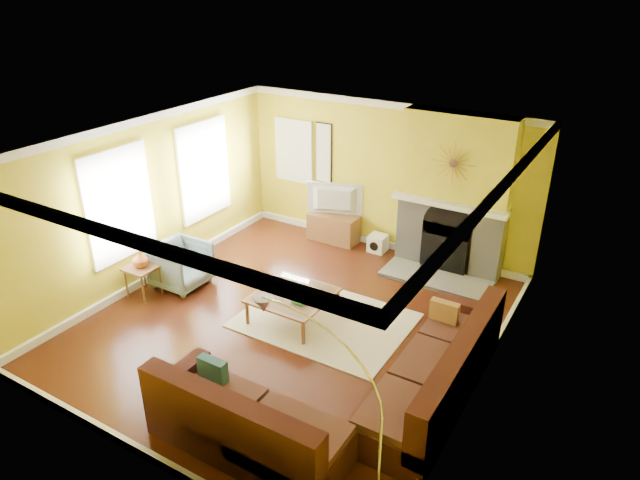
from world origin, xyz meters
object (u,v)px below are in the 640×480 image
Objects in this scene: sectional_sofa at (342,356)px; side_table at (144,281)px; media_console at (334,228)px; coffee_table at (293,306)px; armchair at (181,265)px; arc_lamp at (326,413)px.

sectional_sofa reaches higher than side_table.
media_console is at bearing 64.78° from side_table.
coffee_table is 1.32× the size of armchair.
media_console is 3.03m from armchair.
coffee_table is 2.48m from side_table.
arc_lamp is at bearing -119.89° from armchair.
media_console is (-2.17, 3.61, -0.19)m from sectional_sofa.
coffee_table is 0.52× the size of arc_lamp.
armchair is (-2.10, -0.10, 0.16)m from coffee_table.
arc_lamp is at bearing -61.03° from media_console.
sectional_sofa is 3.85× the size of media_console.
armchair is at bearing 150.11° from arc_lamp.
sectional_sofa reaches higher than armchair.
armchair is at bearing -114.71° from media_console.
sectional_sofa is 1.78× the size of arc_lamp.
armchair is 4.77m from arc_lamp.
coffee_table is at bearing -72.56° from media_console.
media_console reaches higher than coffee_table.
arc_lamp is at bearing -50.92° from coffee_table.
media_console is at bearing 107.44° from coffee_table.
media_console is 1.84× the size of side_table.
media_console is 3.65m from side_table.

